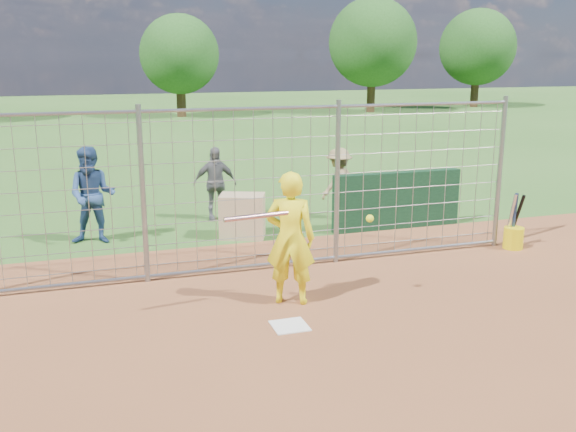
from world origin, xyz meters
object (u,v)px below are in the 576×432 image
object	(u,v)px
bystander_b	(215,183)
bucket_with_bats	(513,235)
batter	(290,238)
equipment_bin	(242,216)
bystander_c	(339,183)
bystander_a	(92,196)

from	to	relation	value
bystander_b	bucket_with_bats	xyz separation A→B (m)	(4.49, -3.60, -0.50)
batter	equipment_bin	xyz separation A→B (m)	(0.16, 3.32, -0.50)
bystander_b	equipment_bin	distance (m)	1.52
bystander_b	bucket_with_bats	size ratio (longest dim) A/B	1.53
equipment_bin	bucket_with_bats	bearing A→B (deg)	-5.87
batter	bucket_with_bats	world-z (taller)	batter
bystander_c	bucket_with_bats	size ratio (longest dim) A/B	1.48
bystander_c	equipment_bin	size ratio (longest dim) A/B	1.81
batter	bystander_b	bearing A→B (deg)	-65.54
equipment_bin	bucket_with_bats	world-z (taller)	bucket_with_bats
bystander_b	equipment_bin	world-z (taller)	bystander_b
bystander_a	bystander_b	xyz separation A→B (m)	(2.39, 1.01, -0.12)
batter	bucket_with_bats	xyz separation A→B (m)	(4.45, 1.19, -0.66)
equipment_bin	bystander_b	bearing A→B (deg)	118.51
bystander_a	bystander_b	size ratio (longest dim) A/B	1.16
bystander_a	bucket_with_bats	distance (m)	7.37
bystander_a	bystander_b	world-z (taller)	bystander_a
bystander_c	batter	bearing A→B (deg)	30.01
bystander_c	equipment_bin	distance (m)	2.38
equipment_bin	bucket_with_bats	xyz separation A→B (m)	(4.28, -2.13, -0.15)
bystander_a	equipment_bin	xyz separation A→B (m)	(2.59, -0.45, -0.46)
batter	bystander_a	size ratio (longest dim) A/B	1.05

